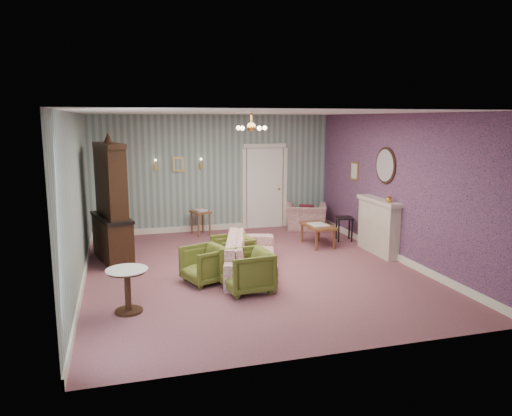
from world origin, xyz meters
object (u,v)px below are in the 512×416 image
object	(u,v)px
olive_chair_b	(205,263)
pedestal_table	(128,291)
olive_chair_c	(233,251)
side_table_black	(344,229)
coffee_table	(318,235)
olive_chair_a	(247,269)
dresser	(110,199)
wingback_chair	(306,213)
sofa_chintz	(251,249)
fireplace	(378,226)

from	to	relation	value
olive_chair_b	pedestal_table	xyz separation A→B (m)	(-1.31, -1.02, -0.02)
olive_chair_c	side_table_black	distance (m)	3.29
olive_chair_b	olive_chair_c	xyz separation A→B (m)	(0.63, 0.62, 0.00)
olive_chair_b	coffee_table	bearing A→B (deg)	101.37
olive_chair_a	dresser	world-z (taller)	dresser
coffee_table	pedestal_table	xyz separation A→B (m)	(-4.17, -2.81, 0.09)
wingback_chair	dresser	world-z (taller)	dresser
sofa_chintz	pedestal_table	world-z (taller)	sofa_chintz
side_table_black	wingback_chair	bearing A→B (deg)	106.33
wingback_chair	olive_chair_b	bearing A→B (deg)	67.79
dresser	fireplace	distance (m)	5.48
olive_chair_a	olive_chair_c	distance (m)	1.25
coffee_table	sofa_chintz	bearing A→B (deg)	-142.79
dresser	fireplace	size ratio (longest dim) A/B	1.77
fireplace	pedestal_table	size ratio (longest dim) A/B	2.11
side_table_black	pedestal_table	size ratio (longest dim) A/B	0.85
sofa_chintz	dresser	size ratio (longest dim) A/B	0.92
olive_chair_a	side_table_black	world-z (taller)	olive_chair_a
olive_chair_a	olive_chair_c	bearing A→B (deg)	171.79
olive_chair_b	wingback_chair	size ratio (longest dim) A/B	0.70
sofa_chintz	coffee_table	world-z (taller)	sofa_chintz
olive_chair_c	pedestal_table	world-z (taller)	olive_chair_c
coffee_table	olive_chair_b	bearing A→B (deg)	-147.90
fireplace	pedestal_table	bearing A→B (deg)	-159.88
side_table_black	pedestal_table	distance (m)	5.79
sofa_chintz	side_table_black	xyz separation A→B (m)	(2.69, 1.70, -0.16)
olive_chair_a	wingback_chair	distance (m)	4.80
olive_chair_b	pedestal_table	bearing A→B (deg)	-73.02
side_table_black	olive_chair_a	bearing A→B (deg)	-138.83
olive_chair_c	pedestal_table	bearing A→B (deg)	-58.33
dresser	wingback_chair	bearing A→B (deg)	4.24
side_table_black	dresser	bearing A→B (deg)	-177.81
olive_chair_c	olive_chair_a	bearing A→B (deg)	-10.69
dresser	side_table_black	world-z (taller)	dresser
sofa_chintz	coffee_table	bearing A→B (deg)	-37.00
olive_chair_b	dresser	bearing A→B (deg)	-160.60
sofa_chintz	wingback_chair	xyz separation A→B (m)	(2.29, 3.07, -0.01)
sofa_chintz	wingback_chair	bearing A→B (deg)	-20.99
coffee_table	pedestal_table	distance (m)	5.03
olive_chair_c	dresser	bearing A→B (deg)	-127.38
sofa_chintz	side_table_black	bearing A→B (deg)	-41.96
olive_chair_c	side_table_black	bearing A→B (deg)	106.84
olive_chair_c	dresser	world-z (taller)	dresser
side_table_black	sofa_chintz	bearing A→B (deg)	-147.75
dresser	olive_chair_c	bearing A→B (deg)	-43.04
olive_chair_a	coffee_table	xyz separation A→B (m)	(2.27, 2.42, -0.14)
wingback_chair	olive_chair_c	bearing A→B (deg)	68.30
wingback_chair	side_table_black	xyz separation A→B (m)	(0.40, -1.37, -0.15)
sofa_chintz	pedestal_table	xyz separation A→B (m)	(-2.23, -1.34, -0.11)
olive_chair_a	wingback_chair	xyz separation A→B (m)	(2.63, 4.02, 0.06)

